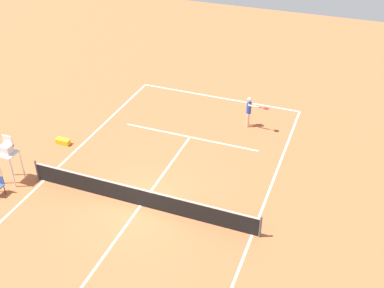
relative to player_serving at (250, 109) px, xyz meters
The scene contains 7 objects.
ground_plane 8.82m from the player_serving, 72.16° to the left, with size 60.00×60.00×0.00m, color #B76038.
court_lines 8.82m from the player_serving, 72.16° to the left, with size 10.30×22.23×0.01m.
tennis_net 8.77m from the player_serving, 72.16° to the left, with size 10.90×0.10×1.07m.
player_serving is the anchor object (origin of this frame).
tennis_ball 2.59m from the player_serving, 66.06° to the left, with size 0.07×0.07×0.07m, color #CCE033.
umpire_chair 12.68m from the player_serving, 44.18° to the left, with size 0.80×0.80×2.41m.
equipment_bag 10.27m from the player_serving, 31.17° to the left, with size 0.76×0.32×0.30m, color yellow.
Camera 1 is at (-7.78, 13.94, 13.62)m, focal length 43.64 mm.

